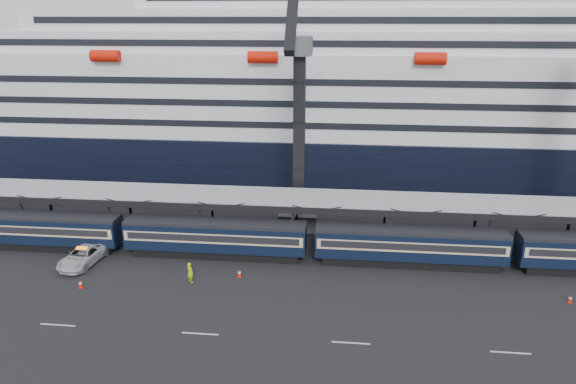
{
  "coord_description": "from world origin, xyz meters",
  "views": [
    {
      "loc": [
        -15.42,
        -38.19,
        24.14
      ],
      "look_at": [
        -20.36,
        10.0,
        7.41
      ],
      "focal_mm": 32.0,
      "sensor_mm": 36.0,
      "label": 1
    }
  ],
  "objects": [
    {
      "name": "ground",
      "position": [
        0.0,
        0.0,
        0.0
      ],
      "size": [
        260.0,
        260.0,
        0.0
      ],
      "primitive_type": "plane",
      "color": "black",
      "rests_on": "ground"
    },
    {
      "name": "train",
      "position": [
        -4.65,
        10.0,
        2.2
      ],
      "size": [
        133.05,
        3.0,
        4.05
      ],
      "color": "black",
      "rests_on": "ground"
    },
    {
      "name": "canopy",
      "position": [
        0.0,
        14.0,
        5.25
      ],
      "size": [
        130.0,
        6.25,
        5.53
      ],
      "color": "gray",
      "rests_on": "ground"
    },
    {
      "name": "cruise_ship",
      "position": [
        -1.08,
        45.99,
        12.34
      ],
      "size": [
        214.09,
        28.84,
        34.0
      ],
      "color": "black",
      "rests_on": "ground"
    },
    {
      "name": "crane_dark_near",
      "position": [
        -20.0,
        18.59,
        11.93
      ],
      "size": [
        4.5,
        17.75,
        35.08
      ],
      "color": "#45474C",
      "rests_on": "ground"
    },
    {
      "name": "pickup_truck",
      "position": [
        -41.09,
        6.76,
        0.86
      ],
      "size": [
        3.58,
        6.48,
        1.72
      ],
      "primitive_type": "imported",
      "rotation": [
        0.0,
        0.0,
        -0.12
      ],
      "color": "#AEB1B6",
      "rests_on": "ground"
    },
    {
      "name": "worker",
      "position": [
        -29.12,
        4.18,
        1.01
      ],
      "size": [
        0.88,
        0.82,
        2.02
      ],
      "primitive_type": "imported",
      "rotation": [
        0.0,
        0.0,
        2.52
      ],
      "color": "#C2EE0C",
      "rests_on": "ground"
    },
    {
      "name": "traffic_cone_a",
      "position": [
        -39.04,
        2.06,
        0.42
      ],
      "size": [
        0.43,
        0.43,
        0.86
      ],
      "color": "red",
      "rests_on": "ground"
    },
    {
      "name": "traffic_cone_b",
      "position": [
        -41.01,
        6.15,
        0.38
      ],
      "size": [
        0.38,
        0.38,
        0.76
      ],
      "color": "red",
      "rests_on": "ground"
    },
    {
      "name": "traffic_cone_c",
      "position": [
        -24.68,
        5.64,
        0.42
      ],
      "size": [
        0.43,
        0.43,
        0.86
      ],
      "color": "red",
      "rests_on": "ground"
    },
    {
      "name": "traffic_cone_d",
      "position": [
        5.44,
        4.03,
        0.38
      ],
      "size": [
        0.38,
        0.38,
        0.77
      ],
      "color": "red",
      "rests_on": "ground"
    }
  ]
}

